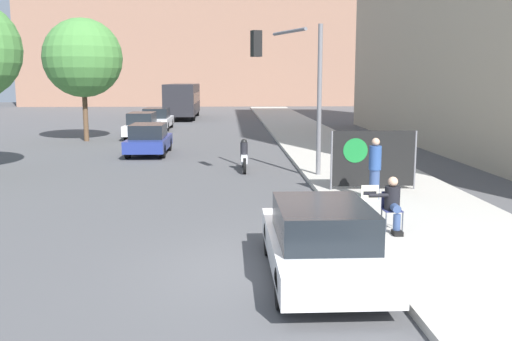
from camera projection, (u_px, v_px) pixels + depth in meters
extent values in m
plane|color=#4F4F51|center=(285.00, 272.00, 10.45)|extent=(160.00, 160.00, 0.00)
cube|color=#B7B2A8|center=(338.00, 157.00, 25.42)|extent=(4.38, 90.00, 0.16)
cylinder|color=#474C56|center=(386.00, 222.00, 12.51)|extent=(0.03, 0.03, 0.44)
cylinder|color=#474C56|center=(403.00, 222.00, 12.53)|extent=(0.03, 0.03, 0.44)
cylinder|color=#474C56|center=(381.00, 218.00, 12.88)|extent=(0.03, 0.03, 0.44)
cylinder|color=#474C56|center=(398.00, 218.00, 12.90)|extent=(0.03, 0.03, 0.44)
cube|color=navy|center=(392.00, 210.00, 12.67)|extent=(0.40, 0.40, 0.02)
cube|color=navy|center=(390.00, 200.00, 12.82)|extent=(0.40, 0.02, 0.38)
cylinder|color=#334775|center=(395.00, 207.00, 12.49)|extent=(0.18, 0.42, 0.18)
cylinder|color=#334775|center=(397.00, 224.00, 12.34)|extent=(0.16, 0.16, 0.44)
cube|color=black|center=(397.00, 233.00, 12.31)|extent=(0.20, 0.28, 0.10)
cylinder|color=black|center=(392.00, 198.00, 12.65)|extent=(0.34, 0.34, 0.52)
sphere|color=tan|center=(393.00, 182.00, 12.60)|extent=(0.22, 0.22, 0.22)
cylinder|color=black|center=(379.00, 195.00, 12.55)|extent=(0.45, 0.09, 0.09)
cube|color=#EAE5C6|center=(370.00, 193.00, 12.53)|extent=(0.38, 0.02, 0.35)
cube|color=black|center=(370.00, 193.00, 12.52)|extent=(0.29, 0.01, 0.08)
cylinder|color=#334775|center=(374.00, 185.00, 15.93)|extent=(0.28, 0.28, 0.84)
cylinder|color=navy|center=(375.00, 158.00, 15.81)|extent=(0.34, 0.34, 0.67)
sphere|color=tan|center=(376.00, 142.00, 15.74)|extent=(0.22, 0.22, 0.22)
cylinder|color=slate|center=(331.00, 161.00, 17.25)|extent=(0.06, 0.06, 1.80)
cylinder|color=slate|center=(415.00, 160.00, 17.37)|extent=(0.06, 0.06, 1.80)
cube|color=black|center=(374.00, 159.00, 17.30)|extent=(2.57, 0.02, 1.70)
cylinder|color=#197A33|center=(355.00, 151.00, 17.21)|extent=(0.75, 0.01, 0.75)
cylinder|color=slate|center=(319.00, 101.00, 19.78)|extent=(0.16, 0.16, 5.20)
cylinder|color=slate|center=(289.00, 32.00, 18.96)|extent=(0.92, 2.28, 0.11)
cube|color=black|center=(256.00, 44.00, 18.57)|extent=(0.38, 0.38, 0.84)
sphere|color=green|center=(256.00, 52.00, 18.62)|extent=(0.18, 0.18, 0.18)
cube|color=white|center=(320.00, 249.00, 10.09)|extent=(1.81, 4.39, 0.49)
cube|color=black|center=(323.00, 221.00, 9.83)|extent=(1.56, 2.28, 0.60)
cylinder|color=black|center=(270.00, 239.00, 11.42)|extent=(0.22, 0.64, 0.64)
cylinder|color=black|center=(349.00, 238.00, 11.50)|extent=(0.22, 0.64, 0.64)
cylinder|color=black|center=(283.00, 288.00, 8.74)|extent=(0.22, 0.64, 0.64)
cylinder|color=black|center=(385.00, 286.00, 8.82)|extent=(0.22, 0.64, 0.64)
cube|color=navy|center=(149.00, 143.00, 26.71)|extent=(1.77, 4.38, 0.54)
cube|color=black|center=(148.00, 131.00, 26.45)|extent=(1.52, 2.28, 0.64)
cylinder|color=black|center=(137.00, 144.00, 28.05)|extent=(0.22, 0.64, 0.64)
cylinder|color=black|center=(169.00, 144.00, 28.12)|extent=(0.22, 0.64, 0.64)
cylinder|color=black|center=(128.00, 151.00, 25.37)|extent=(0.22, 0.64, 0.64)
cylinder|color=black|center=(163.00, 151.00, 25.45)|extent=(0.22, 0.64, 0.64)
cube|color=silver|center=(143.00, 128.00, 34.38)|extent=(1.70, 4.70, 0.59)
cube|color=black|center=(142.00, 118.00, 34.09)|extent=(1.46, 2.44, 0.67)
cylinder|color=black|center=(134.00, 130.00, 35.82)|extent=(0.22, 0.64, 0.64)
cylinder|color=black|center=(158.00, 130.00, 35.89)|extent=(0.22, 0.64, 0.64)
cylinder|color=black|center=(126.00, 135.00, 32.94)|extent=(0.22, 0.64, 0.64)
cylinder|color=black|center=(152.00, 135.00, 33.01)|extent=(0.22, 0.64, 0.64)
cube|color=silver|center=(157.00, 121.00, 40.04)|extent=(1.90, 4.79, 0.57)
cube|color=black|center=(157.00, 113.00, 39.75)|extent=(1.63, 2.49, 0.66)
cylinder|color=black|center=(148.00, 123.00, 41.50)|extent=(0.22, 0.64, 0.64)
cylinder|color=black|center=(171.00, 123.00, 41.58)|extent=(0.22, 0.64, 0.64)
cylinder|color=black|center=(142.00, 127.00, 38.57)|extent=(0.22, 0.64, 0.64)
cylinder|color=black|center=(167.00, 127.00, 38.66)|extent=(0.22, 0.64, 0.64)
cube|color=#232328|center=(183.00, 99.00, 51.32)|extent=(2.53, 10.56, 2.63)
cube|color=black|center=(183.00, 97.00, 51.30)|extent=(2.55, 10.03, 0.86)
cylinder|color=black|center=(174.00, 111.00, 54.69)|extent=(0.30, 1.04, 1.04)
cylinder|color=black|center=(197.00, 111.00, 54.80)|extent=(0.30, 1.04, 1.04)
cylinder|color=black|center=(167.00, 115.00, 48.24)|extent=(0.30, 1.04, 1.04)
cylinder|color=black|center=(193.00, 115.00, 48.34)|extent=(0.30, 1.04, 1.04)
cube|color=silver|center=(244.00, 158.00, 21.95)|extent=(0.24, 0.97, 0.32)
cylinder|color=black|center=(244.00, 150.00, 21.85)|extent=(0.28, 0.28, 0.55)
sphere|color=black|center=(244.00, 142.00, 21.80)|extent=(0.24, 0.24, 0.24)
cylinder|color=black|center=(243.00, 160.00, 22.78)|extent=(0.10, 0.60, 0.60)
cylinder|color=black|center=(245.00, 166.00, 21.18)|extent=(0.10, 0.60, 0.60)
cylinder|color=brown|center=(85.00, 114.00, 32.30)|extent=(0.28, 0.28, 3.14)
sphere|color=#47843D|center=(83.00, 58.00, 31.81)|extent=(4.39, 4.39, 4.39)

